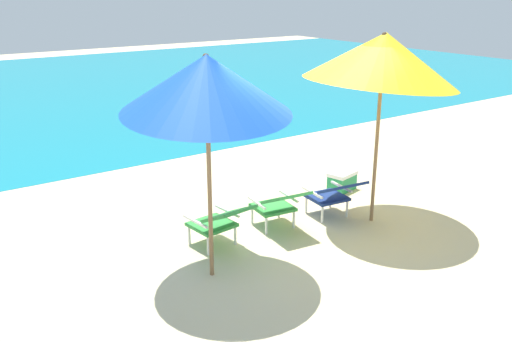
{
  "coord_description": "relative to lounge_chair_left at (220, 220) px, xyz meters",
  "views": [
    {
      "loc": [
        -4.26,
        -5.74,
        3.25
      ],
      "look_at": [
        0.0,
        0.33,
        0.75
      ],
      "focal_mm": 38.84,
      "sensor_mm": 36.0,
      "label": 1
    }
  ],
  "objects": [
    {
      "name": "ground_plane",
      "position": [
        0.91,
        4.16,
        -0.4
      ],
      "size": [
        40.0,
        40.0,
        0.0
      ],
      "primitive_type": "plane",
      "color": "beige"
    },
    {
      "name": "ocean_band",
      "position": [
        0.91,
        12.85,
        -0.4
      ],
      "size": [
        40.0,
        18.0,
        0.01
      ],
      "primitive_type": "cube",
      "color": "teal",
      "rests_on": "ground_plane"
    },
    {
      "name": "lounge_chair_left",
      "position": [
        0.0,
        0.0,
        0.0
      ],
      "size": [
        0.63,
        0.93,
        0.68
      ],
      "color": "#338E3D",
      "rests_on": "ground_plane"
    },
    {
      "name": "beach_umbrella_right",
      "position": [
        2.28,
        -0.48,
        1.93
      ],
      "size": [
        2.51,
        2.46,
        2.76
      ],
      "color": "olive",
      "rests_on": "ground_plane"
    },
    {
      "name": "beach_umbrella_left",
      "position": [
        -0.44,
        -0.53,
        1.85
      ],
      "size": [
        2.32,
        2.35,
        2.66
      ],
      "color": "olive",
      "rests_on": "ground_plane"
    },
    {
      "name": "lounge_chair_right",
      "position": [
        1.85,
        -0.13,
        0.0
      ],
      "size": [
        0.63,
        0.93,
        0.68
      ],
      "color": "navy",
      "rests_on": "ground_plane"
    },
    {
      "name": "cooler_box",
      "position": [
        2.79,
        0.68,
        -0.24
      ],
      "size": [
        0.53,
        0.42,
        0.32
      ],
      "color": "#1E844C",
      "rests_on": "ground_plane"
    },
    {
      "name": "lounge_chair_center",
      "position": [
        0.97,
        0.02,
        0.0
      ],
      "size": [
        0.64,
        0.93,
        0.68
      ],
      "color": "#338E3D",
      "rests_on": "ground_plane"
    }
  ]
}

